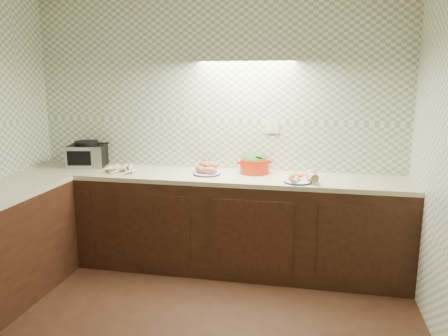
% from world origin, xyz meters
% --- Properties ---
extents(room, '(3.60, 3.60, 2.60)m').
position_xyz_m(room, '(0.00, 0.00, 1.63)').
color(room, black).
rests_on(room, ground).
extents(counter, '(3.60, 3.60, 0.90)m').
position_xyz_m(counter, '(-0.68, 0.68, 0.45)').
color(counter, black).
rests_on(counter, ground).
extents(toaster_oven, '(0.41, 0.35, 0.26)m').
position_xyz_m(toaster_oven, '(-1.28, 1.62, 1.02)').
color(toaster_oven, black).
rests_on(toaster_oven, counter).
extents(parsnip_pile, '(0.31, 0.35, 0.08)m').
position_xyz_m(parsnip_pile, '(-0.80, 1.44, 0.93)').
color(parsnip_pile, beige).
rests_on(parsnip_pile, counter).
extents(sweet_potato_plate, '(0.26, 0.25, 0.12)m').
position_xyz_m(sweet_potato_plate, '(-0.02, 1.50, 0.94)').
color(sweet_potato_plate, '#181642').
rests_on(sweet_potato_plate, counter).
extents(onion_bowl, '(0.17, 0.17, 0.13)m').
position_xyz_m(onion_bowl, '(-0.04, 1.62, 0.95)').
color(onion_bowl, black).
rests_on(onion_bowl, counter).
extents(dutch_oven, '(0.34, 0.34, 0.19)m').
position_xyz_m(dutch_oven, '(0.41, 1.64, 0.99)').
color(dutch_oven, red).
rests_on(dutch_oven, counter).
extents(veg_plate, '(0.30, 0.28, 0.11)m').
position_xyz_m(veg_plate, '(0.86, 1.36, 0.94)').
color(veg_plate, '#181642').
rests_on(veg_plate, counter).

